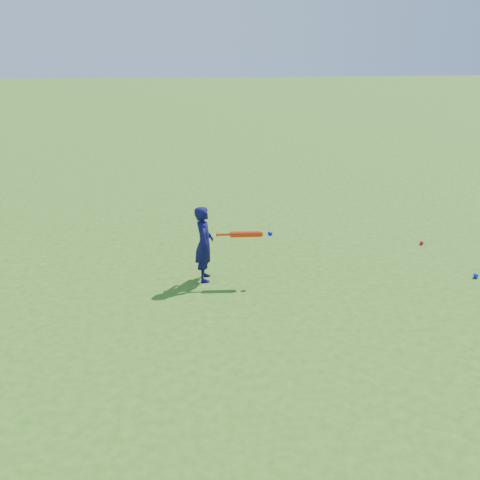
# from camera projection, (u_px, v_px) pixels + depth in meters

# --- Properties ---
(ground) EXTENTS (80.00, 80.00, 0.00)m
(ground) POSITION_uv_depth(u_px,v_px,m) (243.00, 266.00, 8.07)
(ground) COLOR #306117
(ground) RESTS_ON ground
(child) EXTENTS (0.27, 0.40, 1.08)m
(child) POSITION_uv_depth(u_px,v_px,m) (204.00, 244.00, 7.42)
(child) COLOR #0F0E42
(child) RESTS_ON ground
(ground_ball_red) EXTENTS (0.06, 0.06, 0.06)m
(ground_ball_red) POSITION_uv_depth(u_px,v_px,m) (422.00, 243.00, 8.87)
(ground_ball_red) COLOR red
(ground_ball_red) RESTS_ON ground
(ground_ball_blue) EXTENTS (0.07, 0.07, 0.07)m
(ground_ball_blue) POSITION_uv_depth(u_px,v_px,m) (476.00, 275.00, 7.64)
(ground_ball_blue) COLOR #0D24E6
(ground_ball_blue) RESTS_ON ground
(bat_swing) EXTENTS (0.78, 0.11, 0.09)m
(bat_swing) POSITION_uv_depth(u_px,v_px,m) (248.00, 234.00, 7.35)
(bat_swing) COLOR red
(bat_swing) RESTS_ON ground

